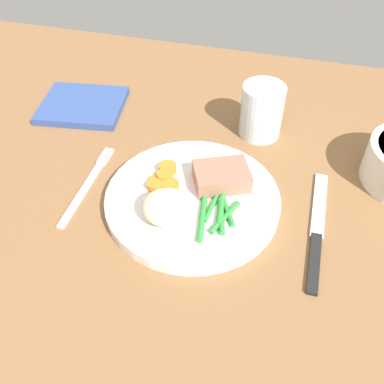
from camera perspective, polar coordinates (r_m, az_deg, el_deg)
dining_table at (r=60.15cm, az=-1.02°, el=-2.01°), size 120.00×90.00×2.00cm
dinner_plate at (r=58.42cm, az=-0.00°, el=-1.25°), size 23.59×23.59×1.60cm
meat_portion at (r=59.07cm, az=3.93°, el=2.07°), size 8.95×8.02×2.51cm
mashed_potatoes at (r=54.13cm, az=-3.34°, el=-2.01°), size 6.30×5.82×3.73cm
carrot_slices at (r=59.76cm, az=-3.82°, el=1.75°), size 4.29×6.18×1.28cm
green_beans at (r=55.68cm, az=3.32°, el=-2.56°), size 5.38×10.23×0.81cm
fork at (r=63.28cm, az=-13.65°, el=0.88°), size 1.44×16.60×0.40cm
knife at (r=58.05cm, az=16.12°, el=-4.91°), size 1.70×20.50×0.64cm
water_glass at (r=69.79cm, az=9.10°, el=10.07°), size 6.62×6.62×8.50cm
napkin at (r=78.70cm, az=-14.19°, el=11.00°), size 15.32×13.65×1.24cm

